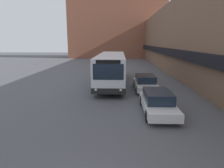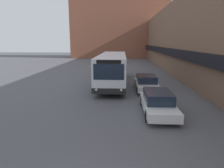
{
  "view_description": "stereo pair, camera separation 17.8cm",
  "coord_description": "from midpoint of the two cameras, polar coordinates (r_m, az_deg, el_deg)",
  "views": [
    {
      "loc": [
        0.81,
        -3.3,
        4.35
      ],
      "look_at": [
        0.36,
        8.72,
        1.8
      ],
      "focal_mm": 32.0,
      "sensor_mm": 36.0,
      "label": 1
    },
    {
      "loc": [
        0.99,
        -3.29,
        4.35
      ],
      "look_at": [
        0.36,
        8.72,
        1.8
      ],
      "focal_mm": 32.0,
      "sensor_mm": 36.0,
      "label": 2
    }
  ],
  "objects": [
    {
      "name": "building_row_right",
      "position": [
        28.76,
        21.9,
        12.08
      ],
      "size": [
        5.5,
        60.0,
        9.69
      ],
      "color": "brown",
      "rests_on": "ground_plane"
    },
    {
      "name": "building_backdrop_far",
      "position": [
        57.57,
        2.19,
        15.57
      ],
      "size": [
        26.0,
        8.0,
        15.97
      ],
      "color": "brown",
      "rests_on": "ground_plane"
    },
    {
      "name": "city_bus",
      "position": [
        20.86,
        0.44,
        4.62
      ],
      "size": [
        2.65,
        12.25,
        3.09
      ],
      "color": "silver",
      "rests_on": "ground_plane"
    },
    {
      "name": "parked_car_front",
      "position": [
        12.73,
        13.33,
        -5.03
      ],
      "size": [
        1.83,
        4.73,
        1.37
      ],
      "color": "silver",
      "rests_on": "ground_plane"
    },
    {
      "name": "parked_car_back",
      "position": [
        18.57,
        10.06,
        0.39
      ],
      "size": [
        1.93,
        4.63,
        1.35
      ],
      "color": "silver",
      "rests_on": "ground_plane"
    }
  ]
}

